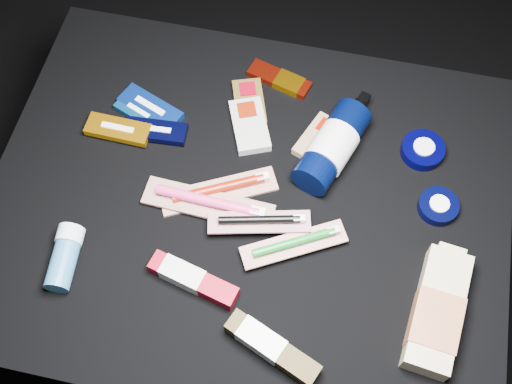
% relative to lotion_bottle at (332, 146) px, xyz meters
% --- Properties ---
extents(ground, '(3.00, 3.00, 0.00)m').
position_rel_lotion_bottle_xyz_m(ground, '(-0.14, -0.13, -0.44)').
color(ground, black).
rests_on(ground, ground).
extents(cloth_table, '(0.98, 0.78, 0.40)m').
position_rel_lotion_bottle_xyz_m(cloth_table, '(-0.14, -0.13, -0.24)').
color(cloth_table, black).
rests_on(cloth_table, ground).
extents(luna_bar_0, '(0.14, 0.10, 0.02)m').
position_rel_lotion_bottle_xyz_m(luna_bar_0, '(-0.37, 0.03, -0.03)').
color(luna_bar_0, '#0E3BB3').
rests_on(luna_bar_0, cloth_table).
extents(luna_bar_1, '(0.11, 0.07, 0.01)m').
position_rel_lotion_bottle_xyz_m(luna_bar_1, '(-0.39, 0.02, -0.03)').
color(luna_bar_1, blue).
rests_on(luna_bar_1, cloth_table).
extents(luna_bar_2, '(0.13, 0.05, 0.02)m').
position_rel_lotion_bottle_xyz_m(luna_bar_2, '(-0.35, -0.02, -0.03)').
color(luna_bar_2, black).
rests_on(luna_bar_2, cloth_table).
extents(luna_bar_3, '(0.13, 0.05, 0.02)m').
position_rel_lotion_bottle_xyz_m(luna_bar_3, '(-0.42, -0.04, -0.02)').
color(luna_bar_3, '#CB8009').
rests_on(luna_bar_3, cloth_table).
extents(clif_bar_0, '(0.09, 0.12, 0.02)m').
position_rel_lotion_bottle_xyz_m(clif_bar_0, '(-0.18, 0.09, -0.03)').
color(clif_bar_0, '#503D15').
rests_on(clif_bar_0, cloth_table).
extents(clif_bar_1, '(0.11, 0.14, 0.02)m').
position_rel_lotion_bottle_xyz_m(clif_bar_1, '(-0.17, 0.04, -0.03)').
color(clif_bar_1, '#B1B2AA').
rests_on(clif_bar_1, cloth_table).
extents(clif_bar_2, '(0.09, 0.12, 0.02)m').
position_rel_lotion_bottle_xyz_m(clif_bar_2, '(-0.03, 0.03, -0.03)').
color(clif_bar_2, '#906F51').
rests_on(clif_bar_2, cloth_table).
extents(power_bar, '(0.14, 0.08, 0.02)m').
position_rel_lotion_bottle_xyz_m(power_bar, '(-0.13, 0.16, -0.03)').
color(power_bar, '#6C1206').
rests_on(power_bar, cloth_table).
extents(lotion_bottle, '(0.13, 0.24, 0.08)m').
position_rel_lotion_bottle_xyz_m(lotion_bottle, '(0.00, 0.00, 0.00)').
color(lotion_bottle, black).
rests_on(lotion_bottle, cloth_table).
extents(cream_tin_upper, '(0.08, 0.08, 0.03)m').
position_rel_lotion_bottle_xyz_m(cream_tin_upper, '(0.17, 0.05, -0.03)').
color(cream_tin_upper, black).
rests_on(cream_tin_upper, cloth_table).
extents(cream_tin_lower, '(0.07, 0.07, 0.02)m').
position_rel_lotion_bottle_xyz_m(cream_tin_lower, '(0.21, -0.07, -0.03)').
color(cream_tin_lower, black).
rests_on(cream_tin_lower, cloth_table).
extents(bodywash_bottle, '(0.10, 0.23, 0.05)m').
position_rel_lotion_bottle_xyz_m(bodywash_bottle, '(0.23, -0.28, -0.02)').
color(bodywash_bottle, '#C4B489').
rests_on(bodywash_bottle, cloth_table).
extents(deodorant_stick, '(0.06, 0.12, 0.05)m').
position_rel_lotion_bottle_xyz_m(deodorant_stick, '(-0.43, -0.32, -0.01)').
color(deodorant_stick, '#2C6490').
rests_on(deodorant_stick, cloth_table).
extents(toothbrush_pack_0, '(0.22, 0.15, 0.02)m').
position_rel_lotion_bottle_xyz_m(toothbrush_pack_0, '(-0.19, -0.12, -0.03)').
color(toothbrush_pack_0, '#B0A8A5').
rests_on(toothbrush_pack_0, cloth_table).
extents(toothbrush_pack_1, '(0.25, 0.07, 0.03)m').
position_rel_lotion_bottle_xyz_m(toothbrush_pack_1, '(-0.20, -0.16, -0.02)').
color(toothbrush_pack_1, '#A7A09D').
rests_on(toothbrush_pack_1, cloth_table).
extents(toothbrush_pack_2, '(0.19, 0.13, 0.02)m').
position_rel_lotion_bottle_xyz_m(toothbrush_pack_2, '(-0.03, -0.20, -0.02)').
color(toothbrush_pack_2, beige).
rests_on(toothbrush_pack_2, cloth_table).
extents(toothbrush_pack_3, '(0.19, 0.08, 0.02)m').
position_rel_lotion_bottle_xyz_m(toothbrush_pack_3, '(-0.10, -0.18, -0.01)').
color(toothbrush_pack_3, '#BCB5AF').
rests_on(toothbrush_pack_3, cloth_table).
extents(toothpaste_carton_red, '(0.17, 0.07, 0.03)m').
position_rel_lotion_bottle_xyz_m(toothpaste_carton_red, '(-0.20, -0.30, -0.02)').
color(toothpaste_carton_red, maroon).
rests_on(toothpaste_carton_red, cloth_table).
extents(toothpaste_carton_green, '(0.17, 0.10, 0.03)m').
position_rel_lotion_bottle_xyz_m(toothpaste_carton_green, '(-0.04, -0.39, -0.02)').
color(toothpaste_carton_green, '#31260B').
rests_on(toothpaste_carton_green, cloth_table).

